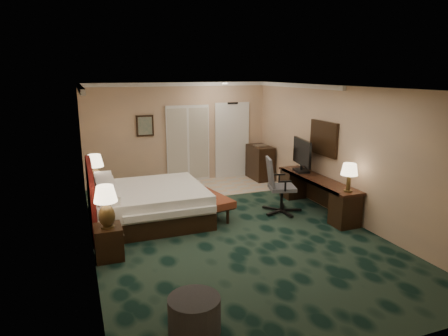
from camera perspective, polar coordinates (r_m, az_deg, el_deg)
name	(u,v)px	position (r m, az deg, el deg)	size (l,w,h in m)	color
floor	(229,230)	(7.79, 0.72, -8.82)	(5.00, 7.50, 0.00)	black
ceiling	(229,87)	(7.20, 0.78, 11.45)	(5.00, 7.50, 0.00)	silver
wall_back	(178,133)	(10.90, -6.52, 4.95)	(5.00, 0.00, 2.70)	tan
wall_front	(367,239)	(4.27, 19.76, -9.48)	(5.00, 0.00, 2.70)	tan
wall_left	(87,173)	(6.89, -18.99, -0.75)	(0.00, 7.50, 2.70)	tan
wall_right	(342,152)	(8.60, 16.46, 2.17)	(0.00, 7.50, 2.70)	tan
crown_molding	(229,90)	(7.21, 0.78, 11.06)	(5.00, 7.50, 0.10)	white
tile_patch	(221,186)	(10.65, -0.49, -2.57)	(3.20, 1.70, 0.01)	beige
headboard	(91,194)	(8.03, -18.49, -3.55)	(0.12, 2.00, 1.40)	#44100D
entry_door	(232,141)	(11.39, 1.14, 3.88)	(1.02, 0.06, 2.18)	white
closet_doors	(188,144)	(10.97, -5.16, 3.45)	(1.20, 0.06, 2.10)	#BEB7A5
wall_art	(145,126)	(10.64, -11.23, 5.93)	(0.45, 0.06, 0.55)	#49695D
wall_mirror	(324,138)	(9.01, 14.06, 4.13)	(0.05, 0.95, 0.75)	white
bed	(150,204)	(8.29, -10.51, -5.10)	(2.17, 2.01, 0.69)	white
nightstand_near	(109,242)	(6.85, -16.15, -10.14)	(0.43, 0.50, 0.54)	black
nightstand_far	(99,198)	(9.21, -17.48, -4.05)	(0.45, 0.51, 0.56)	black
lamp_near	(106,207)	(6.59, -16.48, -5.35)	(0.37, 0.37, 0.70)	#31200D
lamp_far	(95,170)	(9.00, -17.91, -0.34)	(0.37, 0.37, 0.69)	#31200D
bed_bench	(210,205)	(8.47, -2.06, -5.29)	(0.47, 1.35, 0.46)	maroon
ottoman	(194,315)	(4.94, -4.27, -20.21)	(0.62, 0.62, 0.44)	#27272B
desk	(316,194)	(8.97, 13.08, -3.68)	(0.54, 2.49, 0.72)	black
tv	(302,156)	(9.31, 11.07, 1.75)	(0.08, 0.98, 0.76)	black
desk_lamp	(349,177)	(7.99, 17.42, -1.30)	(0.32, 0.32, 0.57)	#31200D
desk_chair	(282,185)	(8.62, 8.30, -2.46)	(0.71, 0.66, 1.21)	#4A4A4A
minibar	(260,163)	(11.29, 5.17, 0.78)	(0.50, 0.90, 0.95)	black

